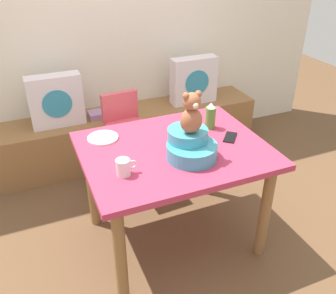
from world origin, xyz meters
The scene contains 14 objects.
ground_plane centered at (0.00, 0.00, 0.00)m, with size 8.00×8.00×0.00m, color brown.
back_wall centered at (0.00, 1.47, 1.30)m, with size 4.40×0.10×2.60m, color silver.
window_bench centered at (0.00, 1.20, 0.23)m, with size 2.60×0.44×0.46m, color olive.
pillow_floral_left centered at (-0.56, 1.18, 0.68)m, with size 0.44×0.15×0.44m.
pillow_floral_right centered at (0.72, 1.18, 0.68)m, with size 0.44×0.15×0.44m.
book_stack centered at (-0.20, 1.20, 0.49)m, with size 0.20×0.14×0.05m, color #A47BAD.
dining_table centered at (0.00, 0.00, 0.63)m, with size 1.14×0.90×0.74m.
highchair centered at (-0.09, 0.77, 0.52)m, with size 0.34×0.46×0.79m.
infant_seat_teal centered at (0.05, -0.13, 0.81)m, with size 0.30×0.33×0.16m.
teddy_bear centered at (0.05, -0.13, 1.02)m, with size 0.13×0.12×0.25m.
ketchup_bottle centered at (0.33, 0.15, 0.83)m, with size 0.07×0.07×0.18m.
coffee_mug centered at (-0.37, -0.16, 0.79)m, with size 0.12×0.08×0.09m.
dinner_plate_near centered at (-0.38, 0.28, 0.75)m, with size 0.20×0.20×0.01m, color white.
cell_phone centered at (0.39, -0.03, 0.74)m, with size 0.07×0.14×0.01m, color black.
Camera 1 is at (-0.80, -1.80, 1.89)m, focal length 39.37 mm.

